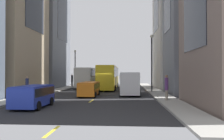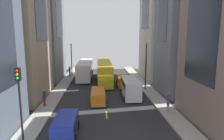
# 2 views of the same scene
# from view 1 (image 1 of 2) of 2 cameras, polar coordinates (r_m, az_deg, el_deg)

# --- Properties ---
(ground_plane) EXTENTS (39.71, 39.71, 0.00)m
(ground_plane) POSITION_cam_1_polar(r_m,az_deg,el_deg) (30.69, -2.15, -5.47)
(ground_plane) COLOR #28282B
(sidewalk_west) EXTENTS (1.99, 44.00, 0.15)m
(sidewalk_west) POSITION_cam_1_polar(r_m,az_deg,el_deg) (32.13, -14.46, -5.10)
(sidewalk_west) COLOR #9E9B93
(sidewalk_west) RESTS_ON ground
(sidewalk_east) EXTENTS (1.99, 44.00, 0.15)m
(sidewalk_east) POSITION_cam_1_polar(r_m,az_deg,el_deg) (30.74, 10.73, -5.31)
(sidewalk_east) COLOR #9E9B93
(sidewalk_east) RESTS_ON ground
(lane_stripe_0) EXTENTS (0.16, 2.00, 0.01)m
(lane_stripe_0) POSITION_cam_1_polar(r_m,az_deg,el_deg) (10.25, -14.90, -14.74)
(lane_stripe_0) COLOR yellow
(lane_stripe_0) RESTS_ON ground
(lane_stripe_1) EXTENTS (0.16, 2.00, 0.01)m
(lane_stripe_1) POSITION_cam_1_polar(r_m,az_deg,el_deg) (20.32, -5.26, -7.81)
(lane_stripe_1) COLOR yellow
(lane_stripe_1) RESTS_ON ground
(lane_stripe_2) EXTENTS (0.16, 2.00, 0.01)m
(lane_stripe_2) POSITION_cam_1_polar(r_m,az_deg,el_deg) (30.69, -2.15, -5.46)
(lane_stripe_2) COLOR yellow
(lane_stripe_2) RESTS_ON ground
(lane_stripe_3) EXTENTS (0.16, 2.00, 0.01)m
(lane_stripe_3) POSITION_cam_1_polar(r_m,az_deg,el_deg) (41.12, -0.62, -4.29)
(lane_stripe_3) COLOR yellow
(lane_stripe_3) RESTS_ON ground
(lane_stripe_4) EXTENTS (0.16, 2.00, 0.01)m
(lane_stripe_4) POSITION_cam_1_polar(r_m,az_deg,el_deg) (51.58, 0.28, -3.59)
(lane_stripe_4) COLOR yellow
(lane_stripe_4) RESTS_ON ground
(city_bus_white) EXTENTS (2.80, 12.12, 3.35)m
(city_bus_white) POSITION_cam_1_polar(r_m,az_deg,el_deg) (39.86, -5.85, -1.51)
(city_bus_white) COLOR silver
(city_bus_white) RESTS_ON ground
(streetcar_yellow) EXTENTS (2.70, 13.97, 3.59)m
(streetcar_yellow) POSITION_cam_1_polar(r_m,az_deg,el_deg) (36.45, -0.79, -1.39)
(streetcar_yellow) COLOR yellow
(streetcar_yellow) RESTS_ON ground
(delivery_van_white) EXTENTS (2.25, 5.74, 2.58)m
(delivery_van_white) POSITION_cam_1_polar(r_m,az_deg,el_deg) (25.89, 4.46, -2.96)
(delivery_van_white) COLOR white
(delivery_van_white) RESTS_ON ground
(car_orange_0) EXTENTS (2.08, 4.09, 1.74)m
(car_orange_0) POSITION_cam_1_polar(r_m,az_deg,el_deg) (32.09, 3.86, -3.43)
(car_orange_0) COLOR orange
(car_orange_0) RESTS_ON ground
(car_orange_1) EXTENTS (1.89, 4.71, 1.53)m
(car_orange_1) POSITION_cam_1_polar(r_m,az_deg,el_deg) (24.57, -5.74, -4.50)
(car_orange_1) COLOR orange
(car_orange_1) RESTS_ON ground
(car_blue_2) EXTENTS (2.00, 4.07, 1.58)m
(car_blue_2) POSITION_cam_1_polar(r_m,az_deg,el_deg) (17.35, -19.28, -5.88)
(car_blue_2) COLOR #2338AD
(car_blue_2) RESTS_ON ground
(pedestrian_waiting_curb) EXTENTS (0.33, 0.33, 2.02)m
(pedestrian_waiting_curb) POSITION_cam_1_polar(r_m,az_deg,el_deg) (24.99, -20.65, -3.67)
(pedestrian_waiting_curb) COLOR maroon
(pedestrian_waiting_curb) RESTS_ON ground
(pedestrian_crossing_near) EXTENTS (0.35, 0.35, 2.18)m
(pedestrian_crossing_near) POSITION_cam_1_polar(r_m,az_deg,el_deg) (41.03, -10.05, -2.47)
(pedestrian_crossing_near) COLOR black
(pedestrian_crossing_near) RESTS_ON ground
(pedestrian_walking_far) EXTENTS (0.32, 0.32, 2.18)m
(pedestrian_walking_far) POSITION_cam_1_polar(r_m,az_deg,el_deg) (20.12, 13.59, -4.07)
(pedestrian_walking_far) COLOR gray
(pedestrian_walking_far) RESTS_ON ground
(streetlamp_near) EXTENTS (0.44, 0.44, 6.65)m
(streetlamp_near) POSITION_cam_1_polar(r_m,az_deg,el_deg) (42.06, -9.30, 1.59)
(streetlamp_near) COLOR black
(streetlamp_near) RESTS_ON ground
(streetlamp_far) EXTENTS (0.44, 0.44, 7.34)m
(streetlamp_far) POSITION_cam_1_polar(r_m,az_deg,el_deg) (29.60, 9.99, 3.34)
(streetlamp_far) COLOR black
(streetlamp_far) RESTS_ON ground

